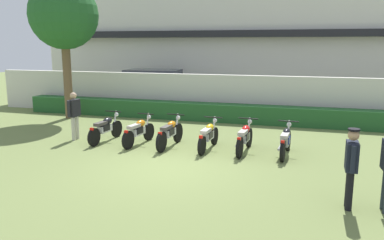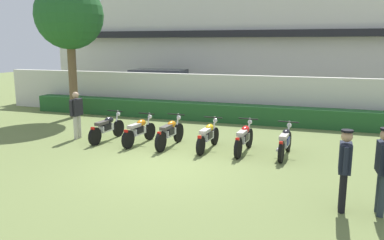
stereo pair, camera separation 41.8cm
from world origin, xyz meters
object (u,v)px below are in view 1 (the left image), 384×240
Objects in this scene: officer_0 at (351,162)px; motorcycle_in_row_1 at (139,131)px; motorcycle_in_row_2 at (170,133)px; motorcycle_in_row_0 at (105,128)px; inspector_person at (74,112)px; parked_car at (156,88)px; motorcycle_in_row_4 at (245,138)px; motorcycle_in_row_3 at (208,136)px; tree_near_inspector at (64,16)px; motorcycle_in_row_5 at (286,141)px.

motorcycle_in_row_1 is at bearing -28.18° from officer_0.
motorcycle_in_row_2 is at bearing -81.80° from motorcycle_in_row_1.
motorcycle_in_row_2 is at bearing -86.51° from motorcycle_in_row_0.
officer_0 reaches higher than inspector_person.
inspector_person is at bearing 97.45° from motorcycle_in_row_1.
parked_car is 2.54× the size of motorcycle_in_row_1.
motorcycle_in_row_4 is at bearing -84.80° from motorcycle_in_row_2.
parked_car reaches higher than officer_0.
inspector_person is (-2.33, 0.01, 0.50)m from motorcycle_in_row_1.
motorcycle_in_row_3 is 1.15× the size of inspector_person.
inspector_person reaches higher than motorcycle_in_row_2.
motorcycle_in_row_4 is 4.32m from officer_0.
motorcycle_in_row_1 is at bearing -0.19° from inspector_person.
tree_near_inspector is 3.01× the size of motorcycle_in_row_2.
motorcycle_in_row_4 is (4.61, 0.02, 0.01)m from motorcycle_in_row_0.
tree_near_inspector is 7.77m from motorcycle_in_row_2.
motorcycle_in_row_5 is (3.53, 0.03, -0.01)m from motorcycle_in_row_2.
motorcycle_in_row_2 is 1.05× the size of motorcycle_in_row_5.
motorcycle_in_row_1 is 4.59m from motorcycle_in_row_5.
motorcycle_in_row_4 is at bearing -85.08° from motorcycle_in_row_0.
parked_car reaches higher than motorcycle_in_row_4.
tree_near_inspector is at bearing -30.84° from officer_0.
motorcycle_in_row_0 is 5.80m from motorcycle_in_row_5.
motorcycle_in_row_0 is 1.18× the size of officer_0.
officer_0 is (3.71, -3.39, 0.51)m from motorcycle_in_row_3.
motorcycle_in_row_5 is at bearing -50.25° from parked_car.
motorcycle_in_row_3 is 1.15× the size of officer_0.
motorcycle_in_row_3 is at bearing -61.25° from parked_car.
motorcycle_in_row_3 is at bearing -85.27° from motorcycle_in_row_0.
motorcycle_in_row_2 is at bearing 95.03° from motorcycle_in_row_4.
inspector_person is 1.00× the size of officer_0.
motorcycle_in_row_3 is (3.51, 0.00, -0.00)m from motorcycle_in_row_0.
parked_car reaches higher than motorcycle_in_row_5.
parked_car is 13.58m from officer_0.
motorcycle_in_row_2 is 1.23m from motorcycle_in_row_3.
parked_car is at bearing 58.74° from tree_near_inspector.
motorcycle_in_row_2 is (2.28, -0.05, 0.01)m from motorcycle_in_row_0.
motorcycle_in_row_4 is (1.11, 0.02, 0.01)m from motorcycle_in_row_3.
motorcycle_in_row_1 is at bearing -88.05° from motorcycle_in_row_0.
officer_0 is at bearing -31.70° from tree_near_inspector.
motorcycle_in_row_4 is at bearing -86.02° from motorcycle_in_row_3.
parked_car is at bearing 90.16° from inspector_person.
motorcycle_in_row_5 is 6.94m from inspector_person.
motorcycle_in_row_1 is 2.39m from inspector_person.
tree_near_inspector is 5.35m from inspector_person.
motorcycle_in_row_5 is at bearing -81.89° from motorcycle_in_row_1.
motorcycle_in_row_3 is at bearing -41.57° from officer_0.
motorcycle_in_row_4 is at bearing -55.43° from parked_car.
tree_near_inspector reaches higher than motorcycle_in_row_1.
motorcycle_in_row_3 is 0.97× the size of motorcycle_in_row_4.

